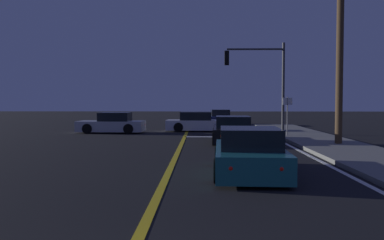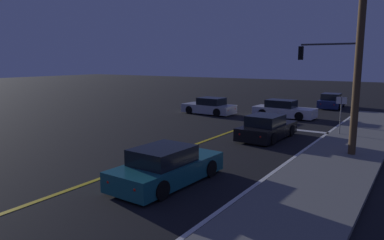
% 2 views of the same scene
% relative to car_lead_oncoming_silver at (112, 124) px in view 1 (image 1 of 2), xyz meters
% --- Properties ---
extents(sidewalk_right, '(3.20, 40.63, 0.15)m').
position_rel_car_lead_oncoming_silver_xyz_m(sidewalk_right, '(11.83, -12.76, -0.51)').
color(sidewalk_right, slate).
rests_on(sidewalk_right, ground).
extents(lane_line_center, '(0.20, 38.37, 0.01)m').
position_rel_car_lead_oncoming_silver_xyz_m(lane_line_center, '(4.89, -12.76, -0.58)').
color(lane_line_center, gold).
rests_on(lane_line_center, ground).
extents(lane_line_edge_right, '(0.16, 38.37, 0.01)m').
position_rel_car_lead_oncoming_silver_xyz_m(lane_line_edge_right, '(9.98, -12.76, -0.58)').
color(lane_line_edge_right, white).
rests_on(lane_line_edge_right, ground).
extents(stop_bar, '(5.34, 0.50, 0.01)m').
position_rel_car_lead_oncoming_silver_xyz_m(stop_bar, '(7.56, -2.98, -0.58)').
color(stop_bar, white).
rests_on(stop_bar, ground).
extents(car_lead_oncoming_silver, '(4.36, 2.06, 1.34)m').
position_rel_car_lead_oncoming_silver_xyz_m(car_lead_oncoming_silver, '(0.00, 0.00, 0.00)').
color(car_lead_oncoming_silver, '#B2B5BA').
rests_on(car_lead_oncoming_silver, ground).
extents(car_mid_block_navy, '(2.06, 4.26, 1.34)m').
position_rel_car_lead_oncoming_silver_xyz_m(car_mid_block_navy, '(7.49, 9.48, -0.00)').
color(car_mid_block_navy, navy).
rests_on(car_mid_block_navy, ground).
extents(car_far_approaching_black, '(2.13, 4.47, 1.34)m').
position_rel_car_lead_oncoming_silver_xyz_m(car_far_approaching_black, '(7.42, -6.32, 0.00)').
color(car_far_approaching_black, black).
rests_on(car_far_approaching_black, ground).
extents(car_distant_tail_teal, '(2.14, 4.62, 1.34)m').
position_rel_car_lead_oncoming_silver_xyz_m(car_distant_tail_teal, '(7.22, -15.31, 0.00)').
color(car_distant_tail_teal, '#195960').
rests_on(car_distant_tail_teal, ground).
extents(car_parked_curb_white, '(4.67, 1.93, 1.34)m').
position_rel_car_lead_oncoming_silver_xyz_m(car_parked_curb_white, '(5.69, 1.50, 0.00)').
color(car_parked_curb_white, silver).
rests_on(car_parked_curb_white, ground).
extents(traffic_signal_near_right, '(3.80, 0.28, 5.75)m').
position_rel_car_lead_oncoming_silver_xyz_m(traffic_signal_near_right, '(9.68, -0.68, 3.25)').
color(traffic_signal_near_right, '#38383D').
rests_on(traffic_signal_near_right, ground).
extents(utility_pole_right, '(1.94, 0.32, 11.24)m').
position_rel_car_lead_oncoming_silver_xyz_m(utility_pole_right, '(12.13, -8.01, 5.24)').
color(utility_pole_right, '#4C3823').
rests_on(utility_pole_right, ground).
extents(street_sign_corner, '(0.56, 0.13, 2.32)m').
position_rel_car_lead_oncoming_silver_xyz_m(street_sign_corner, '(10.73, -3.48, 0.98)').
color(street_sign_corner, slate).
rests_on(street_sign_corner, ground).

